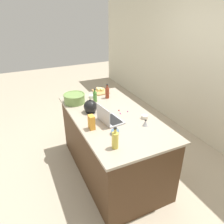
{
  "coord_description": "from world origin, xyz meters",
  "views": [
    {
      "loc": [
        2.25,
        -1.07,
        2.22
      ],
      "look_at": [
        0.0,
        0.0,
        0.95
      ],
      "focal_mm": 34.76,
      "sensor_mm": 36.0,
      "label": 1
    }
  ],
  "objects_px": {
    "bottle_olive": "(95,96)",
    "bottle_oil": "(115,140)",
    "butter_stick_right": "(101,89)",
    "mixing_bowl_large": "(74,98)",
    "bottle_soy": "(107,93)",
    "butter_stick_left": "(98,89)",
    "kettle": "(90,107)",
    "laptop": "(109,118)",
    "cutting_board": "(101,92)",
    "ramekin_wide": "(145,117)",
    "ramekin_small": "(115,132)",
    "ramekin_medium": "(92,96)",
    "kitchen_timer": "(145,123)",
    "candy_bag": "(92,122)"
  },
  "relations": [
    {
      "from": "laptop",
      "to": "kettle",
      "type": "height_order",
      "value": "laptop"
    },
    {
      "from": "candy_bag",
      "to": "butter_stick_left",
      "type": "bearing_deg",
      "value": 154.15
    },
    {
      "from": "butter_stick_right",
      "to": "ramekin_medium",
      "type": "height_order",
      "value": "butter_stick_right"
    },
    {
      "from": "butter_stick_left",
      "to": "bottle_soy",
      "type": "bearing_deg",
      "value": 4.03
    },
    {
      "from": "bottle_soy",
      "to": "cutting_board",
      "type": "relative_size",
      "value": 0.81
    },
    {
      "from": "ramekin_small",
      "to": "kettle",
      "type": "bearing_deg",
      "value": -174.78
    },
    {
      "from": "laptop",
      "to": "bottle_oil",
      "type": "bearing_deg",
      "value": -17.78
    },
    {
      "from": "mixing_bowl_large",
      "to": "ramekin_wide",
      "type": "relative_size",
      "value": 3.62
    },
    {
      "from": "bottle_soy",
      "to": "ramekin_small",
      "type": "xyz_separation_m",
      "value": [
        0.97,
        -0.34,
        -0.07
      ]
    },
    {
      "from": "butter_stick_left",
      "to": "butter_stick_right",
      "type": "distance_m",
      "value": 0.05
    },
    {
      "from": "cutting_board",
      "to": "butter_stick_right",
      "type": "relative_size",
      "value": 2.49
    },
    {
      "from": "laptop",
      "to": "ramekin_wide",
      "type": "distance_m",
      "value": 0.46
    },
    {
      "from": "bottle_oil",
      "to": "cutting_board",
      "type": "distance_m",
      "value": 1.54
    },
    {
      "from": "cutting_board",
      "to": "butter_stick_right",
      "type": "bearing_deg",
      "value": 136.87
    },
    {
      "from": "mixing_bowl_large",
      "to": "bottle_soy",
      "type": "height_order",
      "value": "bottle_soy"
    },
    {
      "from": "mixing_bowl_large",
      "to": "cutting_board",
      "type": "relative_size",
      "value": 1.14
    },
    {
      "from": "bottle_soy",
      "to": "kettle",
      "type": "xyz_separation_m",
      "value": [
        0.34,
        -0.4,
        -0.01
      ]
    },
    {
      "from": "bottle_oil",
      "to": "bottle_olive",
      "type": "bearing_deg",
      "value": 168.38
    },
    {
      "from": "laptop",
      "to": "bottle_soy",
      "type": "height_order",
      "value": "bottle_soy"
    },
    {
      "from": "bottle_olive",
      "to": "bottle_oil",
      "type": "distance_m",
      "value": 1.18
    },
    {
      "from": "butter_stick_left",
      "to": "kettle",
      "type": "bearing_deg",
      "value": -29.95
    },
    {
      "from": "bottle_oil",
      "to": "ramekin_medium",
      "type": "bearing_deg",
      "value": 169.34
    },
    {
      "from": "laptop",
      "to": "butter_stick_left",
      "type": "distance_m",
      "value": 1.04
    },
    {
      "from": "ramekin_wide",
      "to": "kettle",
      "type": "bearing_deg",
      "value": -129.67
    },
    {
      "from": "bottle_soy",
      "to": "ramekin_small",
      "type": "height_order",
      "value": "bottle_soy"
    },
    {
      "from": "ramekin_wide",
      "to": "kitchen_timer",
      "type": "xyz_separation_m",
      "value": [
        0.16,
        -0.09,
        0.01
      ]
    },
    {
      "from": "laptop",
      "to": "ramekin_small",
      "type": "relative_size",
      "value": 3.64
    },
    {
      "from": "bottle_olive",
      "to": "butter_stick_right",
      "type": "bearing_deg",
      "value": 144.27
    },
    {
      "from": "butter_stick_right",
      "to": "kettle",
      "type": "bearing_deg",
      "value": -33.64
    },
    {
      "from": "cutting_board",
      "to": "ramekin_wide",
      "type": "bearing_deg",
      "value": 8.33
    },
    {
      "from": "cutting_board",
      "to": "kettle",
      "type": "bearing_deg",
      "value": -33.21
    },
    {
      "from": "cutting_board",
      "to": "laptop",
      "type": "bearing_deg",
      "value": -16.98
    },
    {
      "from": "butter_stick_left",
      "to": "kitchen_timer",
      "type": "relative_size",
      "value": 1.43
    },
    {
      "from": "kettle",
      "to": "bottle_oil",
      "type": "bearing_deg",
      "value": -3.78
    },
    {
      "from": "butter_stick_right",
      "to": "ramekin_wide",
      "type": "xyz_separation_m",
      "value": [
        1.1,
        0.13,
        -0.01
      ]
    },
    {
      "from": "mixing_bowl_large",
      "to": "ramekin_wide",
      "type": "xyz_separation_m",
      "value": [
        0.85,
        0.66,
        -0.05
      ]
    },
    {
      "from": "bottle_olive",
      "to": "bottle_oil",
      "type": "xyz_separation_m",
      "value": [
        1.16,
        -0.24,
        0.02
      ]
    },
    {
      "from": "bottle_oil",
      "to": "butter_stick_right",
      "type": "xyz_separation_m",
      "value": [
        -1.49,
        0.48,
        -0.06
      ]
    },
    {
      "from": "kettle",
      "to": "ramekin_wide",
      "type": "xyz_separation_m",
      "value": [
        0.46,
        0.56,
        -0.06
      ]
    },
    {
      "from": "laptop",
      "to": "mixing_bowl_large",
      "type": "bearing_deg",
      "value": -163.68
    },
    {
      "from": "butter_stick_right",
      "to": "ramekin_wide",
      "type": "height_order",
      "value": "butter_stick_right"
    },
    {
      "from": "kettle",
      "to": "ramekin_medium",
      "type": "relative_size",
      "value": 2.51
    },
    {
      "from": "bottle_oil",
      "to": "kettle",
      "type": "bearing_deg",
      "value": 176.22
    },
    {
      "from": "ramekin_small",
      "to": "ramekin_wide",
      "type": "xyz_separation_m",
      "value": [
        -0.17,
        0.5,
        -0.0
      ]
    },
    {
      "from": "mixing_bowl_large",
      "to": "ramekin_medium",
      "type": "height_order",
      "value": "mixing_bowl_large"
    },
    {
      "from": "mixing_bowl_large",
      "to": "butter_stick_right",
      "type": "bearing_deg",
      "value": 115.17
    },
    {
      "from": "mixing_bowl_large",
      "to": "butter_stick_left",
      "type": "xyz_separation_m",
      "value": [
        -0.27,
        0.48,
        -0.04
      ]
    },
    {
      "from": "cutting_board",
      "to": "butter_stick_right",
      "type": "distance_m",
      "value": 0.04
    },
    {
      "from": "bottle_olive",
      "to": "butter_stick_right",
      "type": "relative_size",
      "value": 1.79
    },
    {
      "from": "bottle_oil",
      "to": "bottle_soy",
      "type": "xyz_separation_m",
      "value": [
        -1.2,
        0.46,
        -0.01
      ]
    }
  ]
}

